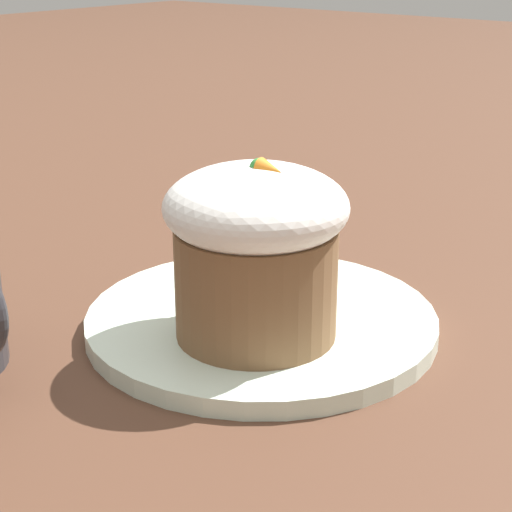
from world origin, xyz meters
TOP-DOWN VIEW (x-y plane):
  - ground_plane at (0.00, 0.00)m, footprint 4.00×4.00m
  - dessert_plate at (0.00, 0.00)m, footprint 0.22×0.22m
  - carrot_cake at (0.02, -0.03)m, footprint 0.10×0.10m
  - spoon at (-0.01, -0.01)m, footprint 0.08×0.13m

SIDE VIEW (x-z plane):
  - ground_plane at x=0.00m, z-range 0.00..0.00m
  - dessert_plate at x=0.00m, z-range 0.00..0.01m
  - spoon at x=-0.01m, z-range 0.01..0.02m
  - carrot_cake at x=0.02m, z-range 0.01..0.12m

